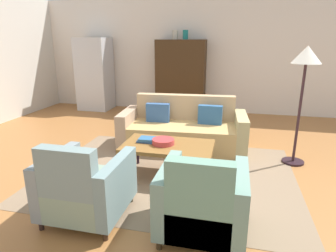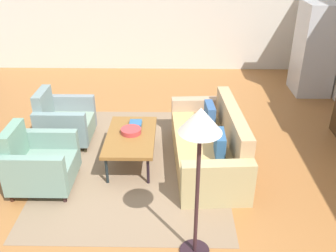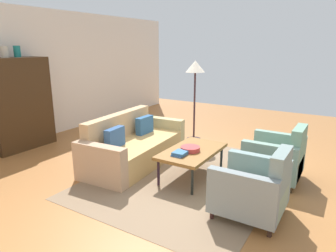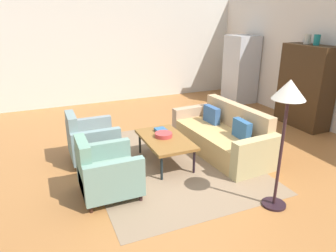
{
  "view_description": "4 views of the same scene",
  "coord_description": "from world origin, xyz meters",
  "px_view_note": "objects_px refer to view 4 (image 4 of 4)",
  "views": [
    {
      "loc": [
        0.49,
        -3.58,
        1.8
      ],
      "look_at": [
        -0.42,
        0.29,
        0.6
      ],
      "focal_mm": 30.88,
      "sensor_mm": 36.0,
      "label": 1
    },
    {
      "loc": [
        4.31,
        0.57,
        3.08
      ],
      "look_at": [
        -0.09,
        0.49,
        0.74
      ],
      "focal_mm": 39.71,
      "sensor_mm": 36.0,
      "label": 2
    },
    {
      "loc": [
        -4.31,
        -2.07,
        2.02
      ],
      "look_at": [
        -0.22,
        0.46,
        0.73
      ],
      "focal_mm": 32.34,
      "sensor_mm": 36.0,
      "label": 3
    },
    {
      "loc": [
        4.12,
        -1.91,
        2.46
      ],
      "look_at": [
        -0.64,
        0.12,
        0.54
      ],
      "focal_mm": 33.14,
      "sensor_mm": 36.0,
      "label": 4
    }
  ],
  "objects_px": {
    "vase_round": "(317,40)",
    "armchair_left": "(90,142)",
    "vase_tall": "(307,39)",
    "book_stack": "(161,130)",
    "couch": "(224,136)",
    "coffee_table": "(165,140)",
    "floor_lamp": "(288,102)",
    "cabinet": "(306,87)",
    "fruit_bowl": "(164,135)",
    "armchair_right": "(105,173)",
    "refrigerator": "(241,69)"
  },
  "relations": [
    {
      "from": "coffee_table",
      "to": "book_stack",
      "type": "relative_size",
      "value": 4.49
    },
    {
      "from": "couch",
      "to": "fruit_bowl",
      "type": "height_order",
      "value": "couch"
    },
    {
      "from": "couch",
      "to": "cabinet",
      "type": "bearing_deg",
      "value": -81.78
    },
    {
      "from": "coffee_table",
      "to": "armchair_left",
      "type": "relative_size",
      "value": 1.36
    },
    {
      "from": "armchair_left",
      "to": "refrigerator",
      "type": "height_order",
      "value": "refrigerator"
    },
    {
      "from": "vase_round",
      "to": "vase_tall",
      "type": "bearing_deg",
      "value": 180.0
    },
    {
      "from": "armchair_left",
      "to": "armchair_right",
      "type": "height_order",
      "value": "same"
    },
    {
      "from": "refrigerator",
      "to": "coffee_table",
      "type": "bearing_deg",
      "value": -51.28
    },
    {
      "from": "vase_round",
      "to": "refrigerator",
      "type": "bearing_deg",
      "value": -177.6
    },
    {
      "from": "book_stack",
      "to": "vase_tall",
      "type": "relative_size",
      "value": 1.28
    },
    {
      "from": "coffee_table",
      "to": "floor_lamp",
      "type": "bearing_deg",
      "value": 26.06
    },
    {
      "from": "coffee_table",
      "to": "armchair_left",
      "type": "distance_m",
      "value": 1.31
    },
    {
      "from": "armchair_left",
      "to": "book_stack",
      "type": "bearing_deg",
      "value": 76.02
    },
    {
      "from": "coffee_table",
      "to": "fruit_bowl",
      "type": "relative_size",
      "value": 4.03
    },
    {
      "from": "armchair_left",
      "to": "book_stack",
      "type": "xyz_separation_m",
      "value": [
        0.3,
        1.21,
        0.14
      ]
    },
    {
      "from": "fruit_bowl",
      "to": "refrigerator",
      "type": "height_order",
      "value": "refrigerator"
    },
    {
      "from": "floor_lamp",
      "to": "armchair_left",
      "type": "bearing_deg",
      "value": -139.3
    },
    {
      "from": "vase_round",
      "to": "refrigerator",
      "type": "height_order",
      "value": "vase_round"
    },
    {
      "from": "armchair_right",
      "to": "book_stack",
      "type": "bearing_deg",
      "value": 126.64
    },
    {
      "from": "armchair_right",
      "to": "floor_lamp",
      "type": "height_order",
      "value": "floor_lamp"
    },
    {
      "from": "book_stack",
      "to": "fruit_bowl",
      "type": "bearing_deg",
      "value": -10.44
    },
    {
      "from": "coffee_table",
      "to": "refrigerator",
      "type": "distance_m",
      "value": 4.5
    },
    {
      "from": "vase_tall",
      "to": "vase_round",
      "type": "distance_m",
      "value": 0.25
    },
    {
      "from": "fruit_bowl",
      "to": "book_stack",
      "type": "height_order",
      "value": "fruit_bowl"
    },
    {
      "from": "vase_tall",
      "to": "floor_lamp",
      "type": "bearing_deg",
      "value": -48.46
    },
    {
      "from": "refrigerator",
      "to": "cabinet",
      "type": "bearing_deg",
      "value": 2.63
    },
    {
      "from": "coffee_table",
      "to": "armchair_left",
      "type": "xyz_separation_m",
      "value": [
        -0.6,
        -1.17,
        -0.07
      ]
    },
    {
      "from": "refrigerator",
      "to": "floor_lamp",
      "type": "distance_m",
      "value": 5.28
    },
    {
      "from": "fruit_bowl",
      "to": "cabinet",
      "type": "relative_size",
      "value": 0.17
    },
    {
      "from": "armchair_right",
      "to": "book_stack",
      "type": "height_order",
      "value": "armchair_right"
    },
    {
      "from": "book_stack",
      "to": "vase_round",
      "type": "xyz_separation_m",
      "value": [
        -0.12,
        3.55,
        1.43
      ]
    },
    {
      "from": "vase_round",
      "to": "armchair_left",
      "type": "bearing_deg",
      "value": -92.2
    },
    {
      "from": "fruit_bowl",
      "to": "vase_tall",
      "type": "relative_size",
      "value": 1.43
    },
    {
      "from": "book_stack",
      "to": "refrigerator",
      "type": "height_order",
      "value": "refrigerator"
    },
    {
      "from": "vase_tall",
      "to": "book_stack",
      "type": "bearing_deg",
      "value": -84.11
    },
    {
      "from": "armchair_left",
      "to": "vase_tall",
      "type": "distance_m",
      "value": 5.01
    },
    {
      "from": "coffee_table",
      "to": "vase_round",
      "type": "bearing_deg",
      "value": 96.64
    },
    {
      "from": "cabinet",
      "to": "vase_round",
      "type": "xyz_separation_m",
      "value": [
        0.1,
        -0.0,
        1.01
      ]
    },
    {
      "from": "couch",
      "to": "fruit_bowl",
      "type": "distance_m",
      "value": 1.2
    },
    {
      "from": "coffee_table",
      "to": "vase_round",
      "type": "distance_m",
      "value": 3.91
    },
    {
      "from": "vase_tall",
      "to": "armchair_left",
      "type": "bearing_deg",
      "value": -89.18
    },
    {
      "from": "cabinet",
      "to": "floor_lamp",
      "type": "xyz_separation_m",
      "value": [
        2.27,
        -2.74,
        0.54
      ]
    },
    {
      "from": "coffee_table",
      "to": "book_stack",
      "type": "height_order",
      "value": "book_stack"
    },
    {
      "from": "armchair_left",
      "to": "vase_round",
      "type": "relative_size",
      "value": 4.07
    },
    {
      "from": "book_stack",
      "to": "vase_round",
      "type": "bearing_deg",
      "value": 91.87
    },
    {
      "from": "book_stack",
      "to": "refrigerator",
      "type": "relative_size",
      "value": 0.14
    },
    {
      "from": "couch",
      "to": "coffee_table",
      "type": "relative_size",
      "value": 1.8
    },
    {
      "from": "fruit_bowl",
      "to": "book_stack",
      "type": "distance_m",
      "value": 0.24
    },
    {
      "from": "couch",
      "to": "vase_tall",
      "type": "bearing_deg",
      "value": -78.39
    },
    {
      "from": "fruit_bowl",
      "to": "refrigerator",
      "type": "xyz_separation_m",
      "value": [
        -2.73,
        3.49,
        0.44
      ]
    }
  ]
}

